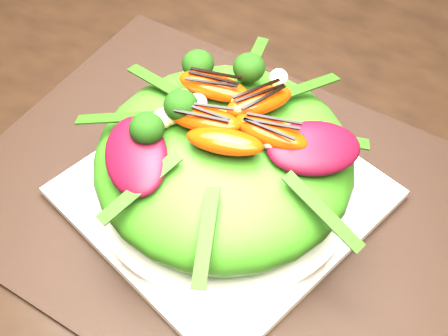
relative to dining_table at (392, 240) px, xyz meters
The scene contains 10 objects.
dining_table is the anchor object (origin of this frame).
placemat 0.17m from the dining_table, 162.01° to the right, with size 0.47×0.36×0.00m, color black.
plate_base 0.17m from the dining_table, 162.01° to the right, with size 0.25×0.25×0.01m, color white.
salad_bowl 0.17m from the dining_table, 162.01° to the right, with size 0.24×0.24×0.02m, color white.
lettuce_mound 0.18m from the dining_table, 162.01° to the right, with size 0.23×0.23×0.08m, color #367816.
radicchio_leaf 0.15m from the dining_table, 159.58° to the right, with size 0.08×0.05×0.02m, color #460717.
orange_segment 0.21m from the dining_table, 167.14° to the right, with size 0.06×0.03×0.02m, color red.
broccoli_floret 0.25m from the dining_table, behind, with size 0.04×0.04×0.04m, color #103409.
macadamia_nut 0.20m from the dining_table, 143.92° to the right, with size 0.02×0.02×0.02m, color #C0BB87.
balsamic_drizzle 0.22m from the dining_table, 167.14° to the right, with size 0.04×0.00×0.00m, color black.
Camera 1 is at (0.01, -0.34, 1.22)m, focal length 48.00 mm.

